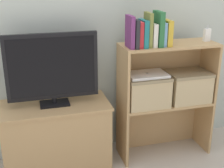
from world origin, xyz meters
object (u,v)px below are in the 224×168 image
object	(u,v)px
tv_stand	(57,135)
book_plum	(130,32)
baby_monitor	(207,35)
book_charcoal	(135,33)
book_ivory	(153,35)
tv	(52,68)
book_olive	(148,30)
storage_basket_right	(187,85)
book_crimson	(139,34)
book_skyblue	(162,34)
storage_basket_left	(146,89)
laptop	(147,74)
book_forest	(158,29)
book_mustard	(167,33)
book_teal	(143,33)

from	to	relation	value
tv_stand	book_plum	bearing A→B (deg)	-9.22
baby_monitor	book_charcoal	bearing A→B (deg)	-175.86
book_charcoal	book_ivory	distance (m)	0.14
tv	book_charcoal	distance (m)	0.65
book_plum	book_olive	bearing A→B (deg)	0.00
baby_monitor	storage_basket_right	world-z (taller)	baby_monitor
book_crimson	book_skyblue	xyz separation A→B (m)	(0.19, 0.00, -0.01)
storage_basket_left	book_crimson	bearing A→B (deg)	-161.17
laptop	book_charcoal	bearing A→B (deg)	-165.91
tv_stand	book_skyblue	world-z (taller)	book_skyblue
book_forest	book_skyblue	world-z (taller)	book_forest
tv_stand	book_olive	xyz separation A→B (m)	(0.70, -0.09, 0.82)
book_skyblue	laptop	world-z (taller)	book_skyblue
tv	storage_basket_right	xyz separation A→B (m)	(1.08, -0.06, -0.22)
tv	book_skyblue	world-z (taller)	book_skyblue
book_charcoal	laptop	size ratio (longest dim) A/B	0.67
book_ivory	storage_basket_right	bearing A→B (deg)	5.05
storage_basket_right	laptop	bearing A→B (deg)	180.00
tv_stand	laptop	distance (m)	0.86
book_plum	book_olive	distance (m)	0.14
book_crimson	storage_basket_right	world-z (taller)	book_crimson
laptop	book_crimson	bearing A→B (deg)	-161.17
laptop	book_forest	bearing A→B (deg)	-25.62
baby_monitor	storage_basket_left	world-z (taller)	baby_monitor
book_plum	laptop	xyz separation A→B (m)	(0.16, 0.03, -0.35)
book_plum	tv	bearing A→B (deg)	170.94
book_mustard	book_charcoal	bearing A→B (deg)	180.00
book_mustard	baby_monitor	size ratio (longest dim) A/B	1.46
book_forest	book_mustard	bearing A→B (deg)	0.00
book_ivory	book_mustard	size ratio (longest dim) A/B	0.90
book_olive	storage_basket_right	distance (m)	0.61
book_olive	book_mustard	distance (m)	0.15
storage_basket_left	storage_basket_right	distance (m)	0.36
book_teal	book_ivory	bearing A→B (deg)	0.00
baby_monitor	storage_basket_left	xyz separation A→B (m)	(-0.50, -0.02, -0.41)
book_teal	book_forest	bearing A→B (deg)	0.00
book_ivory	laptop	xyz separation A→B (m)	(-0.02, 0.03, -0.32)
baby_monitor	book_olive	bearing A→B (deg)	-175.04
book_teal	book_mustard	world-z (taller)	book_teal
book_forest	laptop	xyz separation A→B (m)	(-0.06, 0.03, -0.36)
book_teal	book_forest	distance (m)	0.12
book_mustard	laptop	distance (m)	0.35
book_crimson	book_mustard	xyz separation A→B (m)	(0.22, 0.00, -0.00)
book_forest	book_crimson	bearing A→B (deg)	180.00
book_forest	baby_monitor	size ratio (longest dim) A/B	1.97
book_skyblue	baby_monitor	xyz separation A→B (m)	(0.41, 0.05, -0.04)
tv_stand	storage_basket_right	size ratio (longest dim) A/B	2.42
book_plum	laptop	bearing A→B (deg)	10.93
book_crimson	book_olive	size ratio (longest dim) A/B	0.76
book_teal	storage_basket_right	xyz separation A→B (m)	(0.42, 0.03, -0.45)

